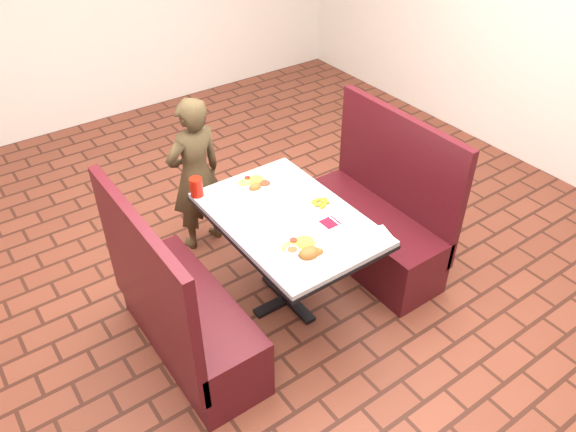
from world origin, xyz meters
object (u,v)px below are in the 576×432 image
object	(u,v)px
booth_bench_left	(183,316)
diner_person	(196,175)
red_tumbler	(196,187)
far_dinner_plate	(255,182)
plantain_plate	(321,203)
booth_bench_right	(375,224)
near_dinner_plate	(304,247)
dining_table	(288,228)

from	to	relation	value
booth_bench_left	diner_person	world-z (taller)	diner_person
red_tumbler	far_dinner_plate	bearing A→B (deg)	-17.81
booth_bench_left	plantain_plate	size ratio (longest dim) A/B	6.13
booth_bench_right	far_dinner_plate	bearing A→B (deg)	151.56
far_dinner_plate	plantain_plate	bearing A→B (deg)	-63.17
near_dinner_plate	plantain_plate	world-z (taller)	near_dinner_plate
dining_table	red_tumbler	bearing A→B (deg)	123.52
booth_bench_right	dining_table	bearing A→B (deg)	180.00
diner_person	plantain_plate	distance (m)	1.07
booth_bench_left	near_dinner_plate	size ratio (longest dim) A/B	3.97
booth_bench_left	booth_bench_right	size ratio (longest dim) A/B	1.00
booth_bench_left	near_dinner_plate	xyz separation A→B (m)	(0.67, -0.34, 0.45)
booth_bench_left	near_dinner_plate	distance (m)	0.88
booth_bench_right	near_dinner_plate	size ratio (longest dim) A/B	3.97
red_tumbler	plantain_plate	bearing A→B (deg)	-43.16
near_dinner_plate	booth_bench_left	bearing A→B (deg)	153.49
diner_person	far_dinner_plate	size ratio (longest dim) A/B	4.65
plantain_plate	near_dinner_plate	bearing A→B (deg)	-140.03
near_dinner_plate	dining_table	bearing A→B (deg)	69.53
dining_table	far_dinner_plate	distance (m)	0.44
diner_person	dining_table	bearing A→B (deg)	94.39
booth_bench_right	diner_person	world-z (taller)	diner_person
red_tumbler	dining_table	bearing A→B (deg)	-56.48
far_dinner_plate	plantain_plate	xyz separation A→B (m)	(0.23, -0.45, -0.01)
booth_bench_right	red_tumbler	bearing A→B (deg)	154.86
red_tumbler	booth_bench_left	bearing A→B (deg)	-128.88
dining_table	plantain_plate	world-z (taller)	plantain_plate
red_tumbler	near_dinner_plate	bearing A→B (deg)	-75.06
dining_table	plantain_plate	xyz separation A→B (m)	(0.25, -0.02, 0.11)
booth_bench_left	diner_person	xyz separation A→B (m)	(0.63, 0.95, 0.30)
near_dinner_plate	far_dinner_plate	distance (m)	0.77
booth_bench_right	far_dinner_plate	size ratio (longest dim) A/B	4.46
far_dinner_plate	red_tumbler	world-z (taller)	red_tumbler
booth_bench_right	red_tumbler	size ratio (longest dim) A/B	9.17
near_dinner_plate	red_tumbler	world-z (taller)	red_tumbler
booth_bench_left	plantain_plate	world-z (taller)	booth_bench_left
dining_table	near_dinner_plate	distance (m)	0.38
dining_table	far_dinner_plate	bearing A→B (deg)	87.23
booth_bench_left	diner_person	distance (m)	1.17
far_dinner_plate	plantain_plate	size ratio (longest dim) A/B	1.37
diner_person	plantain_plate	size ratio (longest dim) A/B	6.39
far_dinner_plate	near_dinner_plate	bearing A→B (deg)	-100.90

